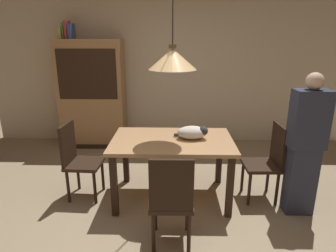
{
  "coord_description": "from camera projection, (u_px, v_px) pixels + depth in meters",
  "views": [
    {
      "loc": [
        0.11,
        -2.63,
        1.89
      ],
      "look_at": [
        0.04,
        0.73,
        0.85
      ],
      "focal_mm": 31.06,
      "sensor_mm": 36.0,
      "label": 1
    }
  ],
  "objects": [
    {
      "name": "book_red_tall",
      "position": [
        67.0,
        30.0,
        4.74
      ],
      "size": [
        0.04,
        0.22,
        0.28
      ],
      "primitive_type": "cube",
      "color": "#B73833",
      "rests_on": "hutch_bookcase"
    },
    {
      "name": "ground",
      "position": [
        163.0,
        223.0,
        3.08
      ],
      "size": [
        10.0,
        10.0,
        0.0
      ],
      "primitive_type": "plane",
      "color": "#998466"
    },
    {
      "name": "chair_near_front",
      "position": [
        171.0,
        198.0,
        2.59
      ],
      "size": [
        0.4,
        0.4,
        0.93
      ],
      "color": "black",
      "rests_on": "ground"
    },
    {
      "name": "book_yellow_short",
      "position": [
        62.0,
        33.0,
        4.75
      ],
      "size": [
        0.04,
        0.2,
        0.18
      ],
      "primitive_type": "cube",
      "color": "gold",
      "rests_on": "hutch_bookcase"
    },
    {
      "name": "hutch_bookcase",
      "position": [
        93.0,
        96.0,
        5.05
      ],
      "size": [
        1.12,
        0.45,
        1.85
      ],
      "color": "#A87A4C",
      "rests_on": "ground"
    },
    {
      "name": "pendant_lamp",
      "position": [
        173.0,
        59.0,
        3.09
      ],
      "size": [
        0.52,
        0.52,
        1.3
      ],
      "color": "#E5B775"
    },
    {
      "name": "person_standing",
      "position": [
        305.0,
        146.0,
        3.07
      ],
      "size": [
        0.36,
        0.22,
        1.56
      ],
      "color": "#2D3347",
      "rests_on": "ground"
    },
    {
      "name": "chair_left_side",
      "position": [
        78.0,
        157.0,
        3.46
      ],
      "size": [
        0.42,
        0.42,
        0.93
      ],
      "color": "black",
      "rests_on": "ground"
    },
    {
      "name": "chair_right_side",
      "position": [
        268.0,
        159.0,
        3.41
      ],
      "size": [
        0.41,
        0.41,
        0.93
      ],
      "color": "black",
      "rests_on": "ground"
    },
    {
      "name": "cat_sleeping",
      "position": [
        193.0,
        132.0,
        3.36
      ],
      "size": [
        0.39,
        0.24,
        0.16
      ],
      "color": "silver",
      "rests_on": "dining_table"
    },
    {
      "name": "dining_table",
      "position": [
        172.0,
        148.0,
        3.39
      ],
      "size": [
        1.4,
        0.9,
        0.75
      ],
      "color": "tan",
      "rests_on": "ground"
    },
    {
      "name": "back_wall",
      "position": [
        168.0,
        62.0,
        5.18
      ],
      "size": [
        6.4,
        0.1,
        2.9
      ],
      "primitive_type": "cube",
      "color": "beige",
      "rests_on": "ground"
    },
    {
      "name": "book_green_slim",
      "position": [
        64.0,
        31.0,
        4.74
      ],
      "size": [
        0.03,
        0.2,
        0.26
      ],
      "primitive_type": "cube",
      "color": "#427A4C",
      "rests_on": "hutch_bookcase"
    },
    {
      "name": "book_blue_wide",
      "position": [
        71.0,
        31.0,
        4.74
      ],
      "size": [
        0.06,
        0.24,
        0.24
      ],
      "primitive_type": "cube",
      "color": "#384C93",
      "rests_on": "hutch_bookcase"
    }
  ]
}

